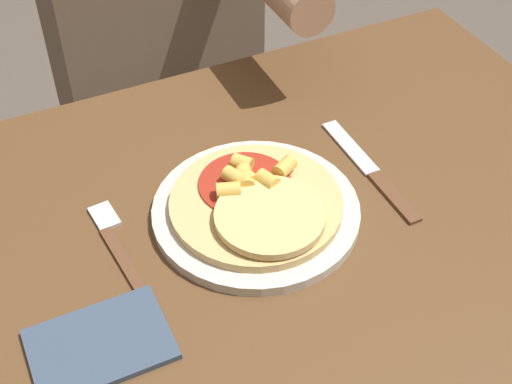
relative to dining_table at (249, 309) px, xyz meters
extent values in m
cube|color=brown|center=(0.00, 0.00, 0.12)|extent=(1.09, 0.74, 0.03)
cylinder|color=brown|center=(0.48, 0.31, -0.27)|extent=(0.06, 0.06, 0.74)
cylinder|color=beige|center=(0.03, 0.04, 0.14)|extent=(0.26, 0.26, 0.01)
cylinder|color=tan|center=(0.03, 0.04, 0.15)|extent=(0.22, 0.22, 0.01)
cylinder|color=#9E2819|center=(0.03, 0.07, 0.16)|extent=(0.12, 0.12, 0.00)
cylinder|color=#DDB771|center=(0.03, 0.00, 0.17)|extent=(0.13, 0.13, 0.01)
cylinder|color=gold|center=(0.05, 0.05, 0.17)|extent=(0.03, 0.03, 0.02)
cylinder|color=gold|center=(0.03, 0.07, 0.17)|extent=(0.03, 0.04, 0.02)
cylinder|color=gold|center=(0.08, 0.07, 0.17)|extent=(0.03, 0.03, 0.02)
cylinder|color=gold|center=(0.03, 0.07, 0.17)|extent=(0.03, 0.03, 0.02)
cylinder|color=gold|center=(0.02, 0.08, 0.17)|extent=(0.03, 0.03, 0.02)
cylinder|color=gold|center=(0.04, 0.10, 0.17)|extent=(0.03, 0.03, 0.02)
cylinder|color=gold|center=(0.00, 0.06, 0.17)|extent=(0.03, 0.03, 0.02)
cube|color=brown|center=(-0.14, 0.03, 0.13)|extent=(0.03, 0.13, 0.00)
cube|color=silver|center=(-0.14, 0.12, 0.13)|extent=(0.03, 0.05, 0.00)
cube|color=brown|center=(0.20, -0.01, 0.13)|extent=(0.02, 0.10, 0.00)
cube|color=silver|center=(0.20, 0.10, 0.13)|extent=(0.02, 0.12, 0.00)
cube|color=#38475B|center=(-0.20, -0.07, 0.14)|extent=(0.15, 0.10, 0.01)
cylinder|color=#2D2D38|center=(0.01, 0.63, -0.38)|extent=(0.11, 0.11, 0.51)
cylinder|color=#2D2D38|center=(0.17, 0.63, -0.38)|extent=(0.11, 0.11, 0.51)
camera|label=1|loc=(-0.24, -0.53, 0.77)|focal=50.00mm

